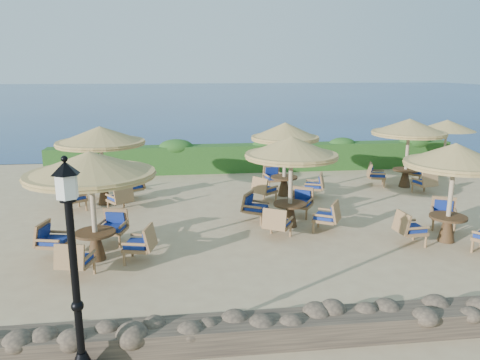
% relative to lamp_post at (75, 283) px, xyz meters
% --- Properties ---
extents(ground, '(120.00, 120.00, 0.00)m').
position_rel_lamp_post_xyz_m(ground, '(4.80, 6.80, -1.55)').
color(ground, tan).
rests_on(ground, ground).
extents(sea, '(160.00, 160.00, 0.00)m').
position_rel_lamp_post_xyz_m(sea, '(4.80, 76.80, -1.55)').
color(sea, '#0C2252').
rests_on(sea, ground).
extents(hedge, '(18.00, 0.90, 1.20)m').
position_rel_lamp_post_xyz_m(hedge, '(4.80, 14.00, -0.95)').
color(hedge, '#1D4616').
rests_on(hedge, ground).
extents(stone_wall, '(15.00, 0.65, 0.44)m').
position_rel_lamp_post_xyz_m(stone_wall, '(4.80, 0.60, -1.33)').
color(stone_wall, brown).
rests_on(stone_wall, ground).
extents(lamp_post, '(0.44, 0.44, 3.31)m').
position_rel_lamp_post_xyz_m(lamp_post, '(0.00, 0.00, 0.00)').
color(lamp_post, black).
rests_on(lamp_post, ground).
extents(extra_parasol, '(2.30, 2.30, 2.41)m').
position_rel_lamp_post_xyz_m(extra_parasol, '(12.60, 12.00, 0.62)').
color(extra_parasol, tan).
rests_on(extra_parasol, ground).
extents(cafe_set_0, '(3.02, 3.02, 2.65)m').
position_rel_lamp_post_xyz_m(cafe_set_0, '(-0.57, 4.59, 0.33)').
color(cafe_set_0, tan).
rests_on(cafe_set_0, ground).
extents(cafe_set_1, '(2.76, 2.76, 2.65)m').
position_rel_lamp_post_xyz_m(cafe_set_1, '(4.60, 6.37, 0.23)').
color(cafe_set_1, tan).
rests_on(cafe_set_1, ground).
extents(cafe_set_2, '(2.69, 2.77, 2.65)m').
position_rel_lamp_post_xyz_m(cafe_set_2, '(8.48, 4.67, 0.29)').
color(cafe_set_2, tan).
rests_on(cafe_set_2, ground).
extents(cafe_set_3, '(2.93, 2.93, 2.65)m').
position_rel_lamp_post_xyz_m(cafe_set_3, '(-1.10, 9.41, 0.30)').
color(cafe_set_3, tan).
rests_on(cafe_set_3, ground).
extents(cafe_set_4, '(2.74, 2.65, 2.65)m').
position_rel_lamp_post_xyz_m(cafe_set_4, '(5.17, 9.72, 0.26)').
color(cafe_set_4, tan).
rests_on(cafe_set_4, ground).
extents(cafe_set_5, '(2.84, 2.84, 2.65)m').
position_rel_lamp_post_xyz_m(cafe_set_5, '(10.10, 10.38, 0.36)').
color(cafe_set_5, tan).
rests_on(cafe_set_5, ground).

